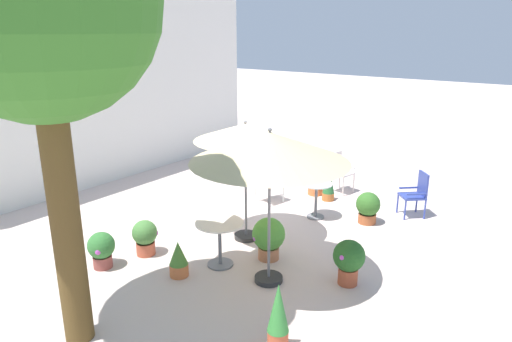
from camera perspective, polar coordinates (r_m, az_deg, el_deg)
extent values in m
plane|color=beige|center=(9.60, 0.70, -6.13)|extent=(60.00, 60.00, 0.00)
cube|color=silver|center=(12.32, -17.86, 10.02)|extent=(9.98, 0.30, 4.89)
cylinder|color=brown|center=(5.96, -22.30, -5.89)|extent=(0.35, 0.35, 3.16)
sphere|color=#397629|center=(6.10, -20.74, 16.29)|extent=(1.54, 1.54, 1.54)
cylinder|color=#2D2D2D|center=(8.83, -1.23, -7.99)|extent=(0.44, 0.44, 0.08)
cylinder|color=slate|center=(8.44, -1.27, -1.48)|extent=(0.04, 0.04, 2.19)
cone|color=beige|center=(8.19, -1.32, 4.81)|extent=(1.84, 1.84, 0.30)
sphere|color=slate|center=(8.15, -1.32, 6.05)|extent=(0.06, 0.06, 0.06)
cylinder|color=#2D2D2D|center=(7.45, 1.55, -13.05)|extent=(0.44, 0.44, 0.08)
cylinder|color=slate|center=(6.95, 1.63, -4.82)|extent=(0.04, 0.04, 2.38)
cone|color=beige|center=(6.65, 1.70, 2.95)|extent=(2.34, 2.34, 0.44)
sphere|color=slate|center=(6.59, 1.72, 5.07)|extent=(0.06, 0.06, 0.06)
cylinder|color=white|center=(9.59, 7.45, -1.57)|extent=(0.65, 0.65, 0.02)
cylinder|color=slate|center=(9.71, 7.36, -3.67)|extent=(0.06, 0.06, 0.73)
cylinder|color=slate|center=(9.84, 7.29, -5.57)|extent=(0.36, 0.36, 0.03)
cylinder|color=silver|center=(7.61, -4.52, -6.38)|extent=(0.79, 0.79, 0.02)
cylinder|color=slate|center=(7.77, -4.45, -8.99)|extent=(0.06, 0.06, 0.74)
cylinder|color=slate|center=(7.93, -4.39, -11.31)|extent=(0.43, 0.43, 0.03)
cube|color=silver|center=(11.29, 10.48, -0.26)|extent=(0.53, 0.54, 0.04)
cube|color=silver|center=(11.34, 9.70, 1.19)|extent=(0.43, 0.12, 0.46)
cube|color=silver|center=(11.10, 9.87, 0.12)|extent=(0.12, 0.42, 0.03)
cube|color=silver|center=(11.41, 11.14, 0.53)|extent=(0.12, 0.42, 0.03)
cylinder|color=silver|center=(11.09, 10.63, -1.93)|extent=(0.04, 0.04, 0.46)
cylinder|color=silver|center=(11.41, 11.90, -1.47)|extent=(0.04, 0.04, 0.46)
cylinder|color=silver|center=(11.33, 8.92, -1.43)|extent=(0.04, 0.04, 0.46)
cylinder|color=silver|center=(11.64, 10.21, -0.99)|extent=(0.04, 0.04, 0.46)
cube|color=#314294|center=(10.22, 18.59, -2.95)|extent=(0.63, 0.63, 0.04)
cube|color=#314294|center=(10.23, 19.80, -1.49)|extent=(0.34, 0.31, 0.49)
cube|color=#314294|center=(10.36, 18.22, -1.96)|extent=(0.31, 0.33, 0.03)
cube|color=#314294|center=(10.02, 19.11, -2.69)|extent=(0.31, 0.33, 0.03)
cylinder|color=#314294|center=(10.39, 16.97, -3.82)|extent=(0.04, 0.04, 0.42)
cylinder|color=#314294|center=(10.05, 17.82, -4.62)|extent=(0.04, 0.04, 0.42)
cylinder|color=#314294|center=(10.56, 19.09, -3.69)|extent=(0.04, 0.04, 0.42)
cylinder|color=#314294|center=(10.22, 20.01, -4.47)|extent=(0.04, 0.04, 0.42)
cube|color=white|center=(10.49, 1.65, -1.49)|extent=(0.58, 0.56, 0.04)
cube|color=white|center=(10.56, 0.85, 0.11)|extent=(0.47, 0.13, 0.48)
cube|color=white|center=(10.30, 0.74, -1.13)|extent=(0.12, 0.43, 0.03)
cube|color=white|center=(10.60, 2.55, -0.61)|extent=(0.12, 0.43, 0.03)
cylinder|color=white|center=(10.27, 1.56, -3.28)|extent=(0.04, 0.04, 0.42)
cylinder|color=white|center=(10.57, 3.37, -2.69)|extent=(0.04, 0.04, 0.42)
cylinder|color=white|center=(10.57, -0.09, -2.67)|extent=(0.04, 0.04, 0.42)
cylinder|color=white|center=(10.86, 1.72, -2.12)|extent=(0.04, 0.04, 0.42)
cylinder|color=#A44B2F|center=(7.47, 11.19, -12.49)|extent=(0.30, 0.30, 0.27)
cylinder|color=#382819|center=(7.41, 11.25, -11.66)|extent=(0.27, 0.27, 0.02)
sphere|color=#245A21|center=(7.31, 11.34, -10.16)|extent=(0.49, 0.49, 0.49)
sphere|color=#BD4AB2|center=(7.13, 10.59, -10.38)|extent=(0.10, 0.10, 0.10)
sphere|color=#BD4AB2|center=(7.27, 12.49, -10.18)|extent=(0.11, 0.11, 0.11)
cylinder|color=#CD6838|center=(11.14, 7.29, -2.20)|extent=(0.36, 0.36, 0.26)
cylinder|color=#382819|center=(11.10, 7.31, -1.61)|extent=(0.32, 0.32, 0.02)
cone|color=#467E31|center=(11.02, 7.36, -0.32)|extent=(0.32, 0.32, 0.50)
cylinder|color=#BE734A|center=(8.07, 1.54, -9.97)|extent=(0.36, 0.36, 0.22)
cylinder|color=#382819|center=(8.03, 1.55, -9.35)|extent=(0.32, 0.32, 0.02)
sphere|color=#4B9735|center=(7.92, 1.56, -7.73)|extent=(0.56, 0.56, 0.56)
sphere|color=#B24FB6|center=(7.85, 0.54, -7.99)|extent=(0.12, 0.12, 0.12)
sphere|color=#B24FB6|center=(8.03, 1.00, -6.33)|extent=(0.14, 0.14, 0.14)
sphere|color=#B24FB6|center=(7.85, 0.12, -8.23)|extent=(0.14, 0.14, 0.14)
cylinder|color=#B1632E|center=(10.83, 8.83, -3.09)|extent=(0.28, 0.28, 0.18)
cylinder|color=#382819|center=(10.80, 8.85, -2.70)|extent=(0.25, 0.25, 0.02)
cone|color=#276231|center=(10.69, 8.93, -0.95)|extent=(0.27, 0.27, 0.67)
cylinder|color=#C05232|center=(6.07, 2.69, -19.92)|extent=(0.26, 0.26, 0.25)
cylinder|color=#382819|center=(6.00, 2.71, -19.03)|extent=(0.23, 0.23, 0.02)
cone|color=#368437|center=(5.81, 2.75, -16.38)|extent=(0.27, 0.27, 0.64)
cylinder|color=#A3542E|center=(9.73, 13.46, -5.64)|extent=(0.36, 0.36, 0.20)
cylinder|color=#382819|center=(9.70, 13.50, -5.16)|extent=(0.31, 0.31, 0.02)
sphere|color=#316323|center=(9.62, 13.59, -3.96)|extent=(0.48, 0.48, 0.48)
cylinder|color=#CB6C3B|center=(7.66, -9.41, -11.86)|extent=(0.30, 0.30, 0.20)
cylinder|color=#382819|center=(7.62, -9.45, -11.26)|extent=(0.27, 0.27, 0.02)
cone|color=#467B2E|center=(7.53, -9.52, -9.89)|extent=(0.30, 0.30, 0.39)
cylinder|color=#B85339|center=(8.43, -13.36, -9.19)|extent=(0.33, 0.33, 0.23)
cylinder|color=#382819|center=(8.39, -13.41, -8.55)|extent=(0.29, 0.29, 0.02)
sphere|color=#477C39|center=(8.31, -13.50, -7.34)|extent=(0.43, 0.43, 0.43)
sphere|color=#AF44B0|center=(8.24, -14.38, -6.96)|extent=(0.08, 0.08, 0.08)
sphere|color=#AF44B0|center=(8.31, -12.34, -7.45)|extent=(0.13, 0.13, 0.13)
cylinder|color=brown|center=(8.20, -18.27, -10.49)|extent=(0.31, 0.31, 0.20)
cylinder|color=#382819|center=(8.16, -18.33, -9.91)|extent=(0.27, 0.27, 0.02)
sphere|color=#316F31|center=(8.08, -18.46, -8.65)|extent=(0.44, 0.44, 0.44)
sphere|color=#B04AAC|center=(8.25, -18.32, -8.14)|extent=(0.12, 0.12, 0.12)
sphere|color=#B04AAC|center=(7.94, -18.77, -9.29)|extent=(0.12, 0.12, 0.12)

